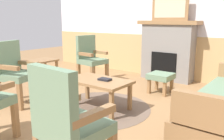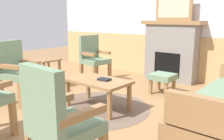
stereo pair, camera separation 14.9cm
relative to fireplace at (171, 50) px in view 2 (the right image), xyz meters
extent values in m
plane|color=#997047|center=(0.00, -2.35, -0.65)|extent=(14.00, 14.00, 0.00)
cube|color=white|center=(0.00, 0.25, 0.70)|extent=(7.20, 0.12, 2.70)
cube|color=tan|center=(0.00, 0.18, -0.18)|extent=(7.20, 0.02, 0.95)
cube|color=gray|center=(0.00, 0.00, -0.05)|extent=(1.10, 0.36, 1.20)
cube|color=black|center=(0.00, -0.19, -0.27)|extent=(0.56, 0.02, 0.48)
cube|color=olive|center=(0.00, 0.00, 0.59)|extent=(1.30, 0.44, 0.08)
cube|color=olive|center=(0.00, 0.00, 0.91)|extent=(0.80, 0.03, 0.56)
cube|color=beige|center=(0.00, -0.02, 0.91)|extent=(0.68, 0.01, 0.44)
cube|color=olive|center=(1.32, -1.12, -0.57)|extent=(0.08, 0.08, 0.16)
cube|color=olive|center=(1.62, -1.96, -0.39)|extent=(0.70, 1.80, 0.20)
cube|color=olive|center=(1.62, -2.81, -0.12)|extent=(0.60, 0.10, 0.30)
cube|color=olive|center=(-0.49, -2.47, -0.45)|extent=(0.05, 0.05, 0.40)
cube|color=olive|center=(0.35, -2.47, -0.45)|extent=(0.05, 0.05, 0.40)
cube|color=olive|center=(-0.49, -2.03, -0.45)|extent=(0.05, 0.05, 0.40)
cube|color=olive|center=(0.35, -2.03, -0.45)|extent=(0.05, 0.05, 0.40)
cube|color=olive|center=(-0.07, -2.25, -0.23)|extent=(0.96, 0.56, 0.04)
cylinder|color=brown|center=(-0.07, -2.25, -0.65)|extent=(1.57, 1.57, 0.01)
cube|color=black|center=(0.04, -2.22, -0.20)|extent=(0.19, 0.13, 0.03)
cube|color=olive|center=(0.18, -1.14, -0.52)|extent=(0.05, 0.05, 0.26)
cube|color=olive|center=(0.48, -1.14, -0.52)|extent=(0.05, 0.05, 0.26)
cube|color=olive|center=(0.18, -0.84, -0.52)|extent=(0.05, 0.05, 0.26)
cube|color=olive|center=(0.48, -0.84, -0.52)|extent=(0.05, 0.05, 0.26)
cube|color=gray|center=(0.33, -0.99, -0.34)|extent=(0.40, 0.40, 0.10)
cube|color=olive|center=(-1.02, -2.59, -0.45)|extent=(0.07, 0.07, 0.40)
cube|color=olive|center=(-0.92, -2.99, -0.45)|extent=(0.07, 0.07, 0.40)
cube|color=olive|center=(-1.43, -2.69, -0.45)|extent=(0.07, 0.07, 0.40)
cube|color=olive|center=(-1.33, -3.10, -0.45)|extent=(0.07, 0.07, 0.40)
cube|color=gray|center=(-1.18, -2.84, -0.20)|extent=(0.58, 0.58, 0.10)
cube|color=gray|center=(-1.37, -2.89, 0.09)|extent=(0.19, 0.48, 0.48)
cube|color=olive|center=(-1.23, -2.64, -0.03)|extent=(0.44, 0.18, 0.06)
cube|color=olive|center=(-1.13, -3.04, -0.03)|extent=(0.44, 0.18, 0.06)
cube|color=olive|center=(-0.91, -0.98, -0.45)|extent=(0.07, 0.07, 0.40)
cube|color=olive|center=(-0.95, -1.40, -0.45)|extent=(0.07, 0.07, 0.40)
cube|color=olive|center=(-1.32, -0.94, -0.45)|extent=(0.07, 0.07, 0.40)
cube|color=olive|center=(-1.36, -1.36, -0.45)|extent=(0.07, 0.07, 0.40)
cube|color=gray|center=(-1.14, -1.17, -0.20)|extent=(0.52, 0.52, 0.10)
cube|color=gray|center=(-1.33, -1.15, 0.09)|extent=(0.13, 0.49, 0.48)
cube|color=olive|center=(-1.12, -0.97, -0.03)|extent=(0.44, 0.11, 0.06)
cube|color=olive|center=(-1.15, -1.37, -0.03)|extent=(0.44, 0.11, 0.06)
cube|color=olive|center=(-0.23, -3.49, -0.45)|extent=(0.07, 0.07, 0.40)
cube|color=olive|center=(0.64, -3.37, -0.45)|extent=(0.06, 0.06, 0.40)
cube|color=gray|center=(0.84, -3.59, -0.20)|extent=(0.51, 0.51, 0.10)
cube|color=gray|center=(0.83, -3.79, 0.09)|extent=(0.48, 0.11, 0.48)
cube|color=olive|center=(0.64, -3.58, -0.03)|extent=(0.10, 0.44, 0.06)
cube|color=olive|center=(1.04, -3.60, -0.03)|extent=(0.10, 0.44, 0.06)
cube|color=olive|center=(-1.82, -1.85, -0.39)|extent=(0.04, 0.04, 0.52)
cube|color=olive|center=(-1.46, -1.85, -0.39)|extent=(0.04, 0.04, 0.52)
cube|color=olive|center=(-1.82, -2.21, -0.39)|extent=(0.04, 0.04, 0.52)
cube|color=olive|center=(-1.46, -2.21, -0.39)|extent=(0.04, 0.04, 0.52)
cube|color=olive|center=(-1.64, -2.03, -0.12)|extent=(0.44, 0.44, 0.03)
camera|label=1|loc=(2.13, -4.81, 0.65)|focal=38.10mm
camera|label=2|loc=(2.25, -4.72, 0.65)|focal=38.10mm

